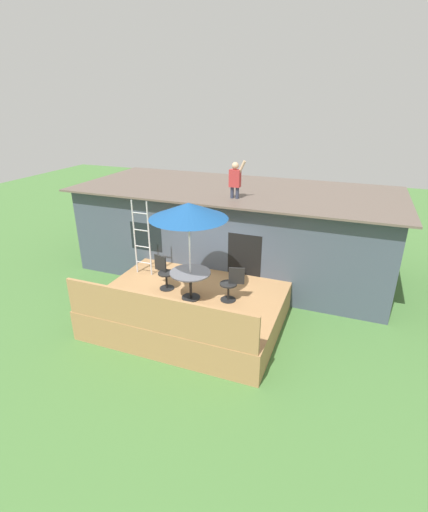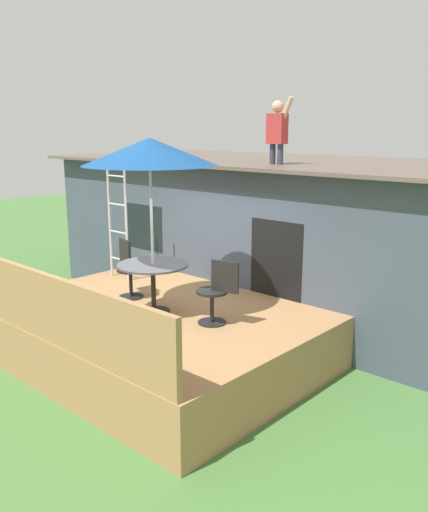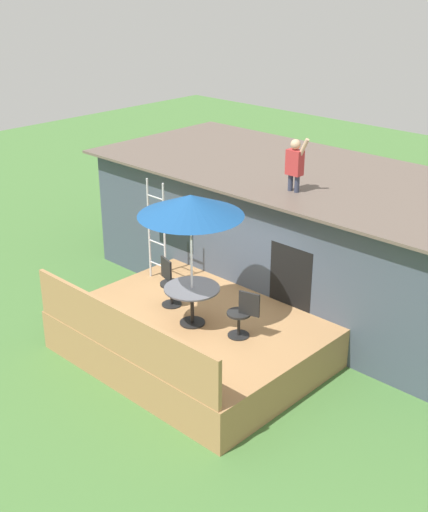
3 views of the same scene
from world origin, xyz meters
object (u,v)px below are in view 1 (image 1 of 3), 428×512
Objects in this scene: patio_table at (190,278)px; patio_umbrella at (189,211)px; patio_chair_left at (164,273)px; step_ladder at (142,239)px; person_figure at (235,178)px; patio_chair_right at (231,284)px.

patio_umbrella is (0.00, 0.00, 1.76)m from patio_table.
patio_table is 1.13× the size of patio_chair_left.
patio_umbrella reaches higher than patio_chair_left.
patio_chair_left is (-0.90, 0.27, -0.13)m from patio_table.
step_ladder is at bearing 155.79° from patio_umbrella.
step_ladder is 1.32m from patio_chair_left.
patio_umbrella is at bearing -24.21° from step_ladder.
patio_table is 3.32m from person_figure.
person_figure is 1.21× the size of patio_chair_right.
person_figure reaches higher than step_ladder.
step_ladder reaches higher than patio_chair_right.
patio_chair_right is at bearing 15.11° from patio_table.
patio_umbrella reaches higher than patio_chair_right.
patio_chair_right is at bearing 15.11° from patio_umbrella.
patio_table is 0.95m from patio_chair_left.
person_figure reaches higher than patio_umbrella.
step_ladder is 2.39× the size of patio_chair_left.
person_figure is at bearing 37.76° from step_ladder.
patio_umbrella is at bearing -96.99° from person_figure.
patio_umbrella is 2.42m from step_ladder.
patio_table is at bearing -24.21° from step_ladder.
patio_table is 1.05m from patio_chair_right.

